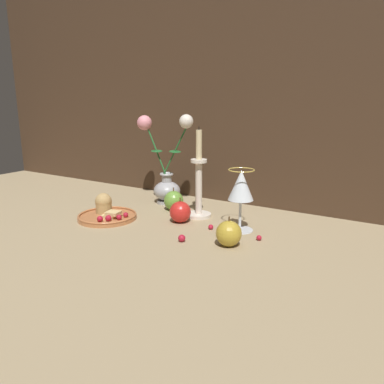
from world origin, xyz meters
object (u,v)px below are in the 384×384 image
object	(u,v)px
apple_at_table_edge	(229,234)
vase	(165,174)
apple_near_glass	(174,201)
plate_with_pastries	(106,212)
candlestick	(199,187)
apple_beside_vase	(180,212)
wine_glass	(241,188)

from	to	relation	value
apple_at_table_edge	vase	bearing A→B (deg)	146.07
apple_near_glass	plate_with_pastries	bearing A→B (deg)	-124.58
vase	candlestick	distance (m)	0.20
apple_beside_vase	apple_near_glass	world-z (taller)	same
plate_with_pastries	candlestick	bearing A→B (deg)	35.11
apple_at_table_edge	apple_near_glass	bearing A→B (deg)	147.32
apple_near_glass	apple_at_table_edge	world-z (taller)	same
plate_with_pastries	apple_at_table_edge	distance (m)	0.43
plate_with_pastries	candlestick	xyz separation A→B (m)	(0.24, 0.17, 0.08)
candlestick	apple_at_table_edge	bearing A→B (deg)	-42.25
wine_glass	candlestick	xyz separation A→B (m)	(-0.17, 0.05, -0.03)
wine_glass	apple_beside_vase	world-z (taller)	wine_glass
vase	plate_with_pastries	bearing A→B (deg)	-102.02
vase	apple_at_table_edge	distance (m)	0.46
plate_with_pastries	wine_glass	xyz separation A→B (m)	(0.41, 0.12, 0.11)
vase	plate_with_pastries	distance (m)	0.27
vase	wine_glass	world-z (taller)	vase
plate_with_pastries	candlestick	world-z (taller)	candlestick
candlestick	apple_near_glass	bearing A→B (deg)	170.22
plate_with_pastries	vase	bearing A→B (deg)	77.98
apple_beside_vase	candlestick	bearing A→B (deg)	78.07
apple_at_table_edge	candlestick	bearing A→B (deg)	137.75
apple_at_table_edge	plate_with_pastries	bearing A→B (deg)	178.97
apple_beside_vase	apple_at_table_edge	distance (m)	0.23
vase	apple_beside_vase	bearing A→B (deg)	-44.01
apple_beside_vase	apple_near_glass	size ratio (longest dim) A/B	0.99
vase	apple_at_table_edge	size ratio (longest dim) A/B	4.07
apple_beside_vase	vase	bearing A→B (deg)	135.99
vase	apple_beside_vase	size ratio (longest dim) A/B	4.12
plate_with_pastries	apple_at_table_edge	world-z (taller)	apple_at_table_edge
vase	wine_glass	bearing A→B (deg)	-20.35
plate_with_pastries	apple_near_glass	bearing A→B (deg)	55.42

